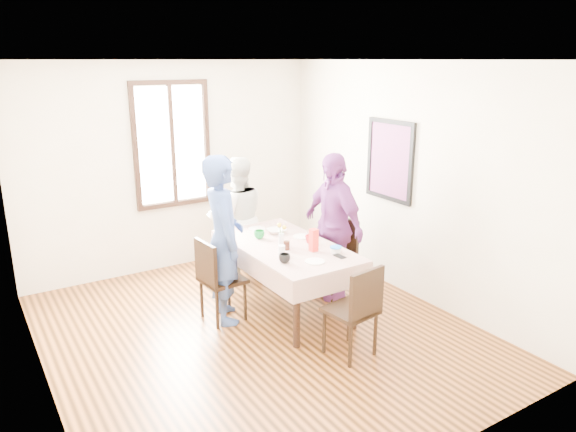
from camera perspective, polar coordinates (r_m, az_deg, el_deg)
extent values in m
plane|color=black|center=(5.69, -3.10, -12.13)|extent=(4.50, 4.50, 0.00)
plane|color=beige|center=(7.19, -12.11, 5.06)|extent=(4.00, 0.00, 4.00)
plane|color=beige|center=(6.37, 12.64, 3.60)|extent=(0.00, 4.50, 4.50)
cube|color=black|center=(7.12, -12.20, 7.40)|extent=(1.02, 0.06, 1.62)
cube|color=white|center=(7.13, -12.23, 7.41)|extent=(0.90, 0.02, 1.50)
cube|color=red|center=(6.53, 10.77, 5.81)|extent=(0.04, 0.76, 0.96)
cube|color=black|center=(6.01, -0.26, -6.54)|extent=(0.83, 1.66, 0.75)
cube|color=#551408|center=(5.87, -0.26, -3.11)|extent=(0.95, 1.78, 0.01)
cube|color=black|center=(5.80, -6.95, -6.68)|extent=(0.45, 0.45, 0.91)
cube|color=black|center=(6.38, 4.80, -4.41)|extent=(0.46, 0.46, 0.91)
cube|color=black|center=(6.91, -5.30, -2.79)|extent=(0.47, 0.47, 0.91)
cube|color=black|center=(5.13, 6.64, -9.87)|extent=(0.47, 0.47, 0.91)
imported|color=navy|center=(5.65, -6.94, -2.52)|extent=(0.58, 0.74, 1.79)
imported|color=beige|center=(6.79, -5.29, -0.25)|extent=(0.87, 0.74, 1.56)
imported|color=#732F78|center=(6.24, 4.75, -1.01)|extent=(0.42, 1.00, 1.71)
imported|color=black|center=(5.34, -0.37, -4.51)|extent=(0.14, 0.14, 0.09)
imported|color=red|center=(5.91, 2.26, -2.46)|extent=(0.13, 0.13, 0.09)
imported|color=#0C7226|center=(6.06, -3.07, -1.97)|extent=(0.15, 0.15, 0.09)
imported|color=white|center=(6.24, -1.27, -1.61)|extent=(0.23, 0.23, 0.05)
cube|color=red|center=(5.65, 2.74, -2.58)|extent=(0.08, 0.08, 0.24)
cylinder|color=white|center=(5.65, 5.09, -3.61)|extent=(0.11, 0.11, 0.05)
cylinder|color=black|center=(5.70, -0.15, -3.14)|extent=(0.07, 0.07, 0.09)
cylinder|color=silver|center=(5.56, -0.68, -3.64)|extent=(0.07, 0.07, 0.10)
cube|color=black|center=(5.54, 5.49, -4.27)|extent=(0.07, 0.14, 0.01)
cylinder|color=silver|center=(5.86, -0.70, -2.43)|extent=(0.06, 0.06, 0.13)
cylinder|color=white|center=(6.11, 1.48, -2.19)|extent=(0.20, 0.20, 0.01)
cylinder|color=white|center=(6.40, -3.31, -1.36)|extent=(0.20, 0.20, 0.01)
cylinder|color=white|center=(5.38, 2.85, -4.83)|extent=(0.20, 0.20, 0.01)
cylinder|color=blue|center=(5.64, 5.09, -3.31)|extent=(0.12, 0.12, 0.01)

